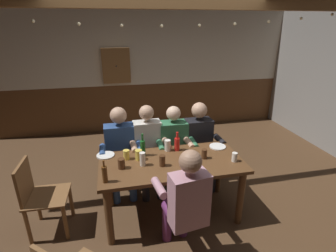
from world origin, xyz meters
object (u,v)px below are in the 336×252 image
(plate_0, at_px, (218,147))
(pint_glass_2, at_px, (139,155))
(person_0, at_px, (121,147))
(dining_table, at_px, (172,170))
(person_4, at_px, (186,200))
(pint_glass_1, at_px, (204,154))
(plate_1, at_px, (106,155))
(bottle_0, at_px, (143,147))
(bottle_3, at_px, (105,174))
(person_2, at_px, (174,144))
(chair_empty_near_left, at_px, (39,195))
(pint_glass_7, at_px, (126,155))
(condiment_caddy, at_px, (189,162))
(pint_glass_3, at_px, (121,164))
(wall_dart_cabinet, at_px, (116,66))
(person_3, at_px, (200,141))
(bottle_1, at_px, (191,167))
(pint_glass_5, at_px, (143,159))
(bottle_2, at_px, (177,143))
(pint_glass_0, at_px, (235,157))
(person_1, at_px, (148,146))
(pint_glass_4, at_px, (168,145))
(pint_glass_6, at_px, (162,161))

(plate_0, bearing_deg, pint_glass_2, -173.84)
(plate_0, bearing_deg, person_0, 161.88)
(dining_table, distance_m, person_4, 0.63)
(pint_glass_1, bearing_deg, plate_1, 164.64)
(bottle_0, distance_m, bottle_3, 0.65)
(person_2, relative_size, bottle_0, 4.16)
(chair_empty_near_left, bearing_deg, plate_0, 96.77)
(person_0, xyz_separation_m, pint_glass_7, (0.05, -0.47, 0.13))
(person_0, xyz_separation_m, person_2, (0.74, -0.01, -0.03))
(person_0, xyz_separation_m, condiment_caddy, (0.74, -0.73, 0.09))
(pint_glass_3, relative_size, wall_dart_cabinet, 0.17)
(chair_empty_near_left, relative_size, pint_glass_2, 7.18)
(chair_empty_near_left, height_order, plate_0, chair_empty_near_left)
(person_2, distance_m, person_3, 0.38)
(bottle_1, height_order, wall_dart_cabinet, wall_dart_cabinet)
(pint_glass_5, bearing_deg, chair_empty_near_left, 176.74)
(person_3, relative_size, bottle_2, 4.96)
(bottle_1, bearing_deg, pint_glass_0, 15.68)
(pint_glass_1, bearing_deg, dining_table, 178.11)
(person_1, xyz_separation_m, person_4, (0.17, -1.25, 0.01))
(bottle_1, bearing_deg, chair_empty_near_left, 167.36)
(person_1, distance_m, person_2, 0.37)
(person_4, relative_size, pint_glass_1, 10.58)
(plate_0, height_order, pint_glass_4, pint_glass_4)
(plate_1, bearing_deg, pint_glass_0, -17.29)
(person_0, relative_size, bottle_2, 4.99)
(person_3, relative_size, person_4, 0.99)
(condiment_caddy, relative_size, plate_1, 0.66)
(plate_1, distance_m, wall_dart_cabinet, 2.68)
(pint_glass_3, height_order, pint_glass_6, pint_glass_6)
(chair_empty_near_left, xyz_separation_m, bottle_1, (1.61, -0.36, 0.36))
(plate_1, height_order, bottle_0, bottle_0)
(person_1, relative_size, pint_glass_3, 10.45)
(pint_glass_5, bearing_deg, bottle_0, 81.87)
(bottle_1, distance_m, pint_glass_6, 0.35)
(person_2, bearing_deg, wall_dart_cabinet, -71.83)
(bottle_1, bearing_deg, person_4, -114.07)
(person_2, relative_size, pint_glass_6, 9.18)
(person_0, distance_m, plate_1, 0.39)
(pint_glass_0, relative_size, pint_glass_7, 0.94)
(pint_glass_4, height_order, pint_glass_7, pint_glass_4)
(chair_empty_near_left, height_order, condiment_caddy, chair_empty_near_left)
(bottle_2, bearing_deg, pint_glass_4, 171.38)
(dining_table, relative_size, bottle_2, 6.73)
(bottle_0, relative_size, pint_glass_1, 2.44)
(dining_table, relative_size, pint_glass_3, 14.08)
(pint_glass_5, bearing_deg, pint_glass_6, -14.84)
(person_3, bearing_deg, pint_glass_3, 28.37)
(pint_glass_1, distance_m, pint_glass_2, 0.77)
(pint_glass_3, bearing_deg, pint_glass_0, -5.37)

